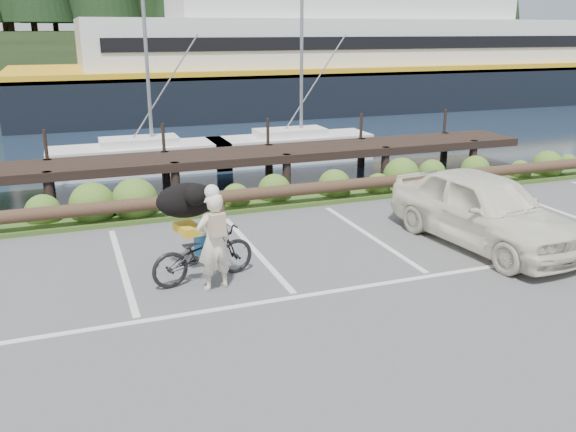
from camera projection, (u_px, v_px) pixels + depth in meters
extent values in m
plane|color=#4E4E51|center=(289.00, 288.00, 10.49)|extent=(72.00, 72.00, 0.00)
plane|color=#162336|center=(100.00, 93.00, 53.88)|extent=(160.00, 160.00, 0.00)
cube|color=#3D5B21|center=(215.00, 205.00, 15.23)|extent=(34.00, 1.60, 0.10)
imported|color=black|center=(203.00, 253.00, 10.69)|extent=(2.02, 1.07, 1.01)
imported|color=silver|center=(214.00, 242.00, 10.23)|extent=(0.69, 0.53, 1.70)
ellipsoid|color=black|center=(187.00, 200.00, 10.94)|extent=(0.76, 1.19, 0.64)
imported|color=silver|center=(484.00, 209.00, 12.42)|extent=(2.31, 4.65, 1.52)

